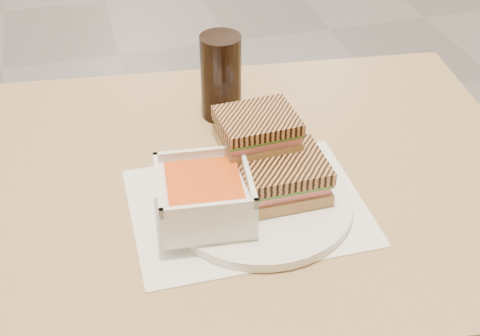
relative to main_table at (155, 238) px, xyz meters
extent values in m
cube|color=#9F8156|center=(0.00, 0.00, 0.10)|extent=(1.27, 0.83, 0.03)
cylinder|color=#9F8156|center=(0.58, 0.23, -0.28)|extent=(0.06, 0.06, 0.72)
cube|color=white|center=(0.13, -0.09, 0.11)|extent=(0.34, 0.27, 0.00)
cylinder|color=white|center=(0.15, -0.10, 0.12)|extent=(0.27, 0.27, 0.01)
cube|color=white|center=(0.06, -0.11, 0.16)|extent=(0.14, 0.14, 0.05)
cube|color=orange|center=(0.06, -0.11, 0.19)|extent=(0.11, 0.11, 0.01)
cube|color=white|center=(0.12, -0.12, 0.19)|extent=(0.02, 0.13, 0.02)
cube|color=white|center=(0.00, -0.11, 0.19)|extent=(0.02, 0.13, 0.02)
cube|color=white|center=(0.07, -0.05, 0.19)|extent=(0.13, 0.02, 0.02)
cube|color=white|center=(0.06, -0.17, 0.19)|extent=(0.13, 0.02, 0.02)
cube|color=#A2814B|center=(0.18, -0.09, 0.14)|extent=(0.13, 0.11, 0.02)
cube|color=#D37272|center=(0.18, -0.09, 0.16)|extent=(0.12, 0.10, 0.01)
cube|color=#386B23|center=(0.18, -0.09, 0.17)|extent=(0.13, 0.10, 0.01)
cube|color=#A56A3B|center=(0.18, -0.09, 0.18)|extent=(0.13, 0.11, 0.02)
cube|color=#A2814B|center=(0.16, -0.03, 0.19)|extent=(0.12, 0.10, 0.02)
cube|color=#D37272|center=(0.16, -0.03, 0.20)|extent=(0.11, 0.09, 0.01)
cube|color=#386B23|center=(0.16, -0.03, 0.21)|extent=(0.12, 0.10, 0.01)
cube|color=#A56A3B|center=(0.16, -0.03, 0.22)|extent=(0.12, 0.10, 0.02)
cylinder|color=black|center=(0.15, 0.16, 0.19)|extent=(0.07, 0.07, 0.15)
camera|label=1|loc=(-0.08, -0.81, 0.75)|focal=49.99mm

